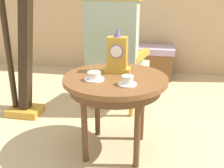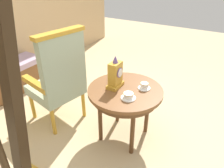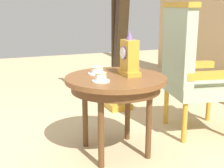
{
  "view_description": "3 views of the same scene",
  "coord_description": "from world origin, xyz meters",
  "views": [
    {
      "loc": [
        0.34,
        -1.7,
        1.2
      ],
      "look_at": [
        -0.01,
        0.08,
        0.54
      ],
      "focal_mm": 42.34,
      "sensor_mm": 36.0,
      "label": 1
    },
    {
      "loc": [
        -1.6,
        -0.74,
        1.7
      ],
      "look_at": [
        -0.03,
        0.19,
        0.65
      ],
      "focal_mm": 34.07,
      "sensor_mm": 36.0,
      "label": 2
    },
    {
      "loc": [
        2.08,
        -0.79,
        1.11
      ],
      "look_at": [
        -0.05,
        0.07,
        0.53
      ],
      "focal_mm": 49.73,
      "sensor_mm": 36.0,
      "label": 3
    }
  ],
  "objects": [
    {
      "name": "teacup_right",
      "position": [
        0.13,
        -0.09,
        0.63
      ],
      "size": [
        0.12,
        0.12,
        0.06
      ],
      "color": "white",
      "rests_on": "side_table"
    },
    {
      "name": "ground_plane",
      "position": [
        0.0,
        0.0,
        0.0
      ],
      "size": [
        10.0,
        10.0,
        0.0
      ],
      "primitive_type": "plane",
      "color": "tan"
    },
    {
      "name": "mantel_clock",
      "position": [
        0.01,
        0.18,
        0.74
      ],
      "size": [
        0.19,
        0.11,
        0.34
      ],
      "color": "gold",
      "rests_on": "side_table"
    },
    {
      "name": "harp",
      "position": [
        -0.95,
        0.5,
        0.75
      ],
      "size": [
        0.4,
        0.24,
        1.86
      ],
      "color": "gold",
      "rests_on": "ground"
    },
    {
      "name": "window_bench",
      "position": [
        0.02,
        1.95,
        0.22
      ],
      "size": [
        0.96,
        0.4,
        0.44
      ],
      "color": "#B299B7",
      "rests_on": "ground"
    },
    {
      "name": "teacup_left",
      "position": [
        -0.11,
        -0.03,
        0.63
      ],
      "size": [
        0.14,
        0.14,
        0.06
      ],
      "color": "white",
      "rests_on": "side_table"
    },
    {
      "name": "armchair",
      "position": [
        -0.12,
        0.82,
        0.59
      ],
      "size": [
        0.64,
        0.63,
        1.14
      ],
      "color": "#9EB299",
      "rests_on": "ground"
    },
    {
      "name": "side_table",
      "position": [
        0.02,
        0.07,
        0.53
      ],
      "size": [
        0.75,
        0.75,
        0.6
      ],
      "color": "brown",
      "rests_on": "ground"
    }
  ]
}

